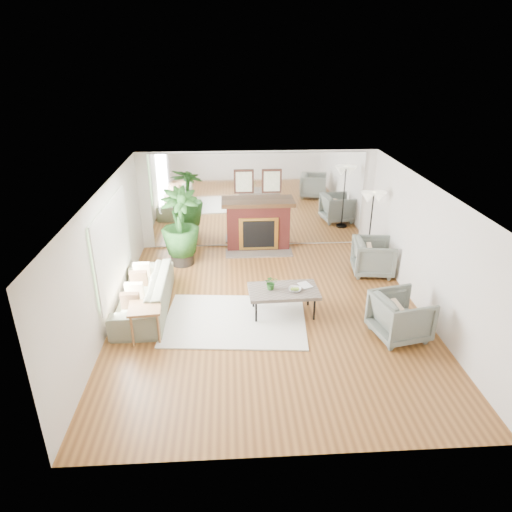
{
  "coord_description": "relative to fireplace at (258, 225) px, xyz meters",
  "views": [
    {
      "loc": [
        -0.73,
        -7.72,
        4.67
      ],
      "look_at": [
        -0.22,
        0.6,
        0.97
      ],
      "focal_mm": 32.0,
      "sensor_mm": 36.0,
      "label": 1
    }
  ],
  "objects": [
    {
      "name": "mirror_panel",
      "position": [
        0.0,
        0.21,
        0.59
      ],
      "size": [
        5.4,
        0.04,
        2.4
      ],
      "primitive_type": "cube",
      "color": "silver",
      "rests_on": "wall_back"
    },
    {
      "name": "floor_lamp",
      "position": [
        2.56,
        -1.12,
        0.88
      ],
      "size": [
        0.59,
        0.33,
        1.8
      ],
      "color": "black",
      "rests_on": "ground"
    },
    {
      "name": "fruit_bowl",
      "position": [
        0.48,
        -3.37,
        -0.1
      ],
      "size": [
        0.28,
        0.28,
        0.06
      ],
      "primitive_type": "imported",
      "rotation": [
        0.0,
        0.0,
        -0.2
      ],
      "color": "olive",
      "rests_on": "coffee_table"
    },
    {
      "name": "window_panel",
      "position": [
        -2.96,
        -2.86,
        0.69
      ],
      "size": [
        0.04,
        2.4,
        1.5
      ],
      "primitive_type": "cube",
      "color": "#B2E09E",
      "rests_on": "wall_left"
    },
    {
      "name": "wall_left",
      "position": [
        -2.99,
        -3.26,
        0.59
      ],
      "size": [
        0.02,
        7.0,
        2.5
      ],
      "primitive_type": "cube",
      "color": "silver",
      "rests_on": "ground"
    },
    {
      "name": "ground",
      "position": [
        0.0,
        -3.26,
        -0.66
      ],
      "size": [
        7.0,
        7.0,
        0.0
      ],
      "primitive_type": "plane",
      "color": "brown",
      "rests_on": "ground"
    },
    {
      "name": "tabletop_plant",
      "position": [
        0.04,
        -3.27,
        0.02
      ],
      "size": [
        0.26,
        0.23,
        0.28
      ],
      "primitive_type": "imported",
      "rotation": [
        0.0,
        0.0,
        -0.03
      ],
      "color": "#2F6A27",
      "rests_on": "coffee_table"
    },
    {
      "name": "potted_ficus",
      "position": [
        -1.89,
        -0.83,
        0.34
      ],
      "size": [
        1.12,
        1.12,
        1.87
      ],
      "color": "black",
      "rests_on": "ground"
    },
    {
      "name": "armchair_front",
      "position": [
        2.26,
        -4.2,
        -0.25
      ],
      "size": [
        1.08,
        1.06,
        0.83
      ],
      "primitive_type": "imported",
      "rotation": [
        0.0,
        0.0,
        1.79
      ],
      "color": "slate",
      "rests_on": "ground"
    },
    {
      "name": "coffee_table",
      "position": [
        0.27,
        -3.3,
        -0.17
      ],
      "size": [
        1.36,
        0.83,
        0.53
      ],
      "rotation": [
        0.0,
        0.0,
        0.04
      ],
      "color": "#65594F",
      "rests_on": "ground"
    },
    {
      "name": "sofa",
      "position": [
        -2.45,
        -2.96,
        -0.31
      ],
      "size": [
        0.95,
        2.39,
        0.7
      ],
      "primitive_type": "imported",
      "rotation": [
        0.0,
        0.0,
        -1.56
      ],
      "color": "gray",
      "rests_on": "ground"
    },
    {
      "name": "area_rug",
      "position": [
        -0.67,
        -3.51,
        -0.65
      ],
      "size": [
        2.82,
        2.13,
        0.03
      ],
      "primitive_type": "cube",
      "rotation": [
        0.0,
        0.0,
        -0.09
      ],
      "color": "white",
      "rests_on": "ground"
    },
    {
      "name": "side_table",
      "position": [
        -2.25,
        -3.98,
        -0.13
      ],
      "size": [
        0.61,
        0.61,
        0.64
      ],
      "rotation": [
        0.0,
        0.0,
        0.09
      ],
      "color": "olive",
      "rests_on": "ground"
    },
    {
      "name": "armchair_back",
      "position": [
        2.54,
        -1.63,
        -0.25
      ],
      "size": [
        1.01,
        0.99,
        0.82
      ],
      "primitive_type": "imported",
      "rotation": [
        0.0,
        0.0,
        1.44
      ],
      "color": "slate",
      "rests_on": "ground"
    },
    {
      "name": "fireplace",
      "position": [
        0.0,
        0.0,
        0.0
      ],
      "size": [
        1.85,
        0.83,
        2.05
      ],
      "color": "maroon",
      "rests_on": "ground"
    },
    {
      "name": "wall_right",
      "position": [
        2.99,
        -3.26,
        0.59
      ],
      "size": [
        0.02,
        7.0,
        2.5
      ],
      "primitive_type": "cube",
      "color": "silver",
      "rests_on": "ground"
    },
    {
      "name": "wall_back",
      "position": [
        0.0,
        0.23,
        0.59
      ],
      "size": [
        6.0,
        0.02,
        2.5
      ],
      "primitive_type": "cube",
      "color": "silver",
      "rests_on": "ground"
    },
    {
      "name": "book",
      "position": [
        0.62,
        -3.21,
        -0.11
      ],
      "size": [
        0.29,
        0.33,
        0.02
      ],
      "primitive_type": "imported",
      "rotation": [
        0.0,
        0.0,
        0.37
      ],
      "color": "olive",
      "rests_on": "coffee_table"
    }
  ]
}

